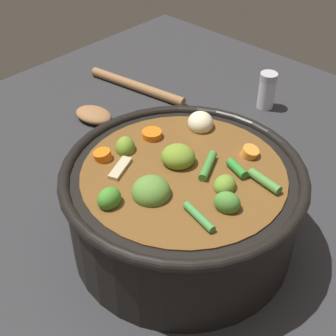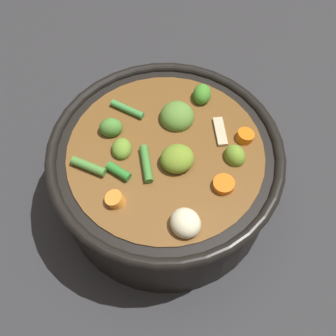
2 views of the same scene
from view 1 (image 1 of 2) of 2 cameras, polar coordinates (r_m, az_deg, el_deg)
The scene contains 4 objects.
ground_plane at distance 0.65m, azimuth 1.61°, elevation -8.38°, with size 1.10×1.10×0.00m, color #2D2D30.
cooking_pot at distance 0.60m, azimuth 1.70°, elevation -4.28°, with size 0.29×0.29×0.14m.
wooden_spoon at distance 0.91m, azimuth -6.06°, elevation 7.88°, with size 0.18×0.21×0.02m.
salt_shaker at distance 0.90m, azimuth 11.42°, elevation 8.84°, with size 0.03×0.03×0.07m.
Camera 1 is at (-0.33, -0.29, 0.47)m, focal length 52.44 mm.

